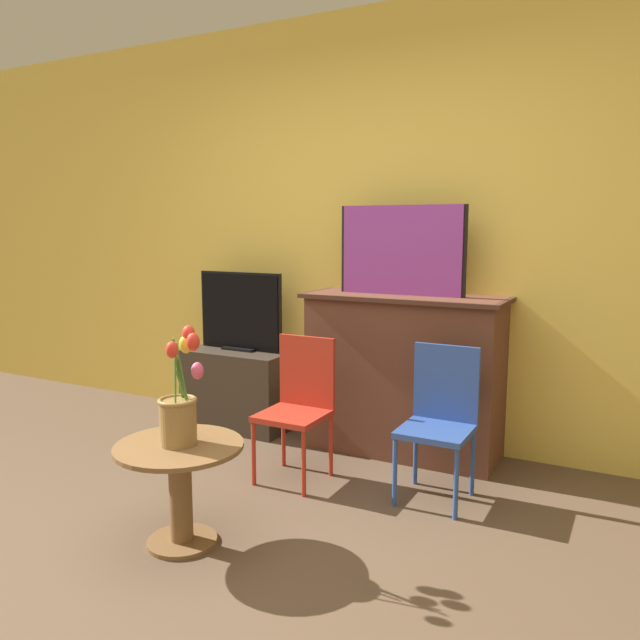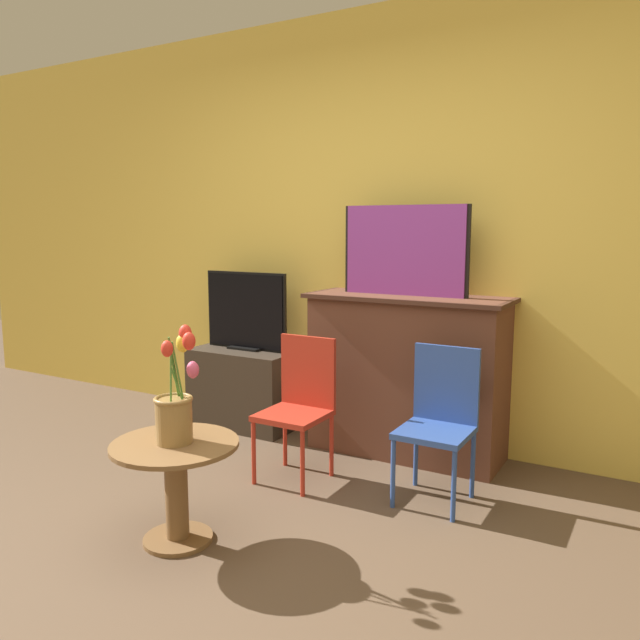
{
  "view_description": "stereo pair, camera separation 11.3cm",
  "coord_description": "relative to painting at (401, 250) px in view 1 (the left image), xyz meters",
  "views": [
    {
      "loc": [
        1.55,
        -1.58,
        1.37
      ],
      "look_at": [
        0.06,
        1.24,
        0.89
      ],
      "focal_mm": 35.0,
      "sensor_mm": 36.0,
      "label": 1
    },
    {
      "loc": [
        1.65,
        -1.52,
        1.37
      ],
      "look_at": [
        0.06,
        1.24,
        0.89
      ],
      "focal_mm": 35.0,
      "sensor_mm": 36.0,
      "label": 2
    }
  ],
  "objects": [
    {
      "name": "ground_plane",
      "position": [
        -0.25,
        -1.9,
        -1.23
      ],
      "size": [
        14.0,
        14.0,
        0.0
      ],
      "primitive_type": "plane",
      "color": "brown"
    },
    {
      "name": "wall_back",
      "position": [
        -0.25,
        0.23,
        0.12
      ],
      "size": [
        8.0,
        0.06,
        2.7
      ],
      "color": "#EAC651",
      "rests_on": "ground"
    },
    {
      "name": "fireplace_mantel",
      "position": [
        0.03,
        -0.01,
        -0.73
      ],
      "size": [
        1.2,
        0.46,
        0.97
      ],
      "color": "brown",
      "rests_on": "ground"
    },
    {
      "name": "painting",
      "position": [
        0.0,
        0.0,
        0.0
      ],
      "size": [
        0.77,
        0.03,
        0.52
      ],
      "color": "black",
      "rests_on": "fireplace_mantel"
    },
    {
      "name": "tv_stand",
      "position": [
        -1.13,
        -0.04,
        -0.96
      ],
      "size": [
        0.73,
        0.44,
        0.54
      ],
      "color": "#382D23",
      "rests_on": "ground"
    },
    {
      "name": "tv_monitor",
      "position": [
        -1.13,
        -0.03,
        -0.44
      ],
      "size": [
        0.64,
        0.12,
        0.53
      ],
      "color": "black",
      "rests_on": "tv_stand"
    },
    {
      "name": "chair_red",
      "position": [
        -0.34,
        -0.62,
        -0.8
      ],
      "size": [
        0.34,
        0.34,
        0.77
      ],
      "color": "#B22D1E",
      "rests_on": "ground"
    },
    {
      "name": "chair_blue",
      "position": [
        0.42,
        -0.51,
        -0.8
      ],
      "size": [
        0.34,
        0.34,
        0.77
      ],
      "color": "#2D4C99",
      "rests_on": "ground"
    },
    {
      "name": "side_table",
      "position": [
        -0.42,
        -1.51,
        -0.93
      ],
      "size": [
        0.55,
        0.55,
        0.45
      ],
      "color": "brown",
      "rests_on": "ground"
    },
    {
      "name": "vase_tulips",
      "position": [
        -0.42,
        -1.5,
        -0.62
      ],
      "size": [
        0.19,
        0.23,
        0.5
      ],
      "color": "olive",
      "rests_on": "side_table"
    }
  ]
}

